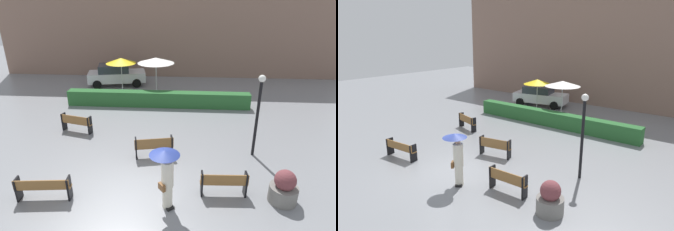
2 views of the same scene
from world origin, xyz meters
TOP-DOWN VIEW (x-y plane):
  - ground_plane at (0.00, 0.00)m, footprint 60.00×60.00m
  - bench_far_left at (-3.83, 4.55)m, footprint 1.63×0.71m
  - bench_near_left at (-3.03, -0.49)m, footprint 1.80×0.55m
  - bench_mid_center at (0.27, 2.43)m, footprint 1.63×0.66m
  - bench_near_right at (2.88, 0.13)m, footprint 1.59×0.40m
  - pedestrian_with_umbrella at (1.01, -0.59)m, footprint 0.92×0.92m
  - planter_pot at (4.78, -0.03)m, footprint 0.91×0.91m
  - lamp_post at (4.42, 2.92)m, footprint 0.28×0.28m
  - patio_umbrella_yellow at (-2.94, 10.94)m, footprint 2.03×2.03m
  - patio_umbrella_white at (-0.48, 10.24)m, footprint 2.37×2.37m
  - hedge_strip at (-0.19, 8.40)m, footprint 11.03×0.70m
  - building_facade at (0.00, 16.00)m, footprint 28.00×1.20m
  - parked_car at (-3.78, 12.70)m, footprint 4.47×2.65m

SIDE VIEW (x-z plane):
  - ground_plane at x=0.00m, z-range 0.00..0.00m
  - hedge_strip at x=-0.19m, z-range 0.00..0.92m
  - bench_near_left at x=-3.03m, z-range 0.08..0.89m
  - planter_pot at x=4.78m, z-range -0.08..1.08m
  - bench_near_right at x=2.88m, z-range 0.08..0.95m
  - bench_far_left at x=-3.83m, z-range 0.08..0.96m
  - bench_mid_center at x=0.27m, z-range 0.08..0.98m
  - parked_car at x=-3.78m, z-range 0.03..1.60m
  - pedestrian_with_umbrella at x=1.01m, z-range 0.28..2.38m
  - lamp_post at x=4.42m, z-range 0.43..3.91m
  - patio_umbrella_yellow at x=-2.94m, z-range 1.02..3.44m
  - patio_umbrella_white at x=-0.48m, z-range 1.13..3.74m
  - building_facade at x=0.00m, z-range 0.00..9.64m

